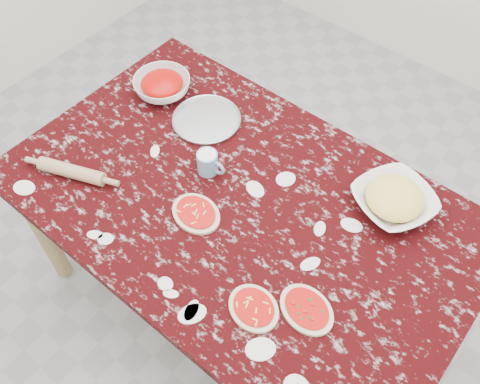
% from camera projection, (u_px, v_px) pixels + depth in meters
% --- Properties ---
extents(ground, '(4.00, 4.00, 0.00)m').
position_uv_depth(ground, '(240.00, 297.00, 2.36)').
color(ground, gray).
extents(worktable, '(1.60, 1.00, 0.75)m').
position_uv_depth(worktable, '(240.00, 215.00, 1.83)').
color(worktable, black).
rests_on(worktable, ground).
extents(pizza_tray, '(0.34, 0.34, 0.01)m').
position_uv_depth(pizza_tray, '(207.00, 120.00, 1.99)').
color(pizza_tray, '#B2B2B7').
rests_on(pizza_tray, worktable).
extents(sauce_bowl, '(0.30, 0.30, 0.07)m').
position_uv_depth(sauce_bowl, '(162.00, 86.00, 2.06)').
color(sauce_bowl, white).
rests_on(sauce_bowl, worktable).
extents(cheese_bowl, '(0.34, 0.34, 0.06)m').
position_uv_depth(cheese_bowl, '(393.00, 201.00, 1.72)').
color(cheese_bowl, white).
rests_on(cheese_bowl, worktable).
extents(flour_mug, '(0.11, 0.07, 0.09)m').
position_uv_depth(flour_mug, '(208.00, 163.00, 1.81)').
color(flour_mug, '#6F99B7').
rests_on(flour_mug, worktable).
extents(pizza_left, '(0.20, 0.16, 0.02)m').
position_uv_depth(pizza_left, '(196.00, 213.00, 1.72)').
color(pizza_left, beige).
rests_on(pizza_left, worktable).
extents(pizza_mid, '(0.19, 0.16, 0.02)m').
position_uv_depth(pizza_mid, '(254.00, 308.00, 1.52)').
color(pizza_mid, beige).
rests_on(pizza_mid, worktable).
extents(pizza_right, '(0.20, 0.17, 0.02)m').
position_uv_depth(pizza_right, '(307.00, 309.00, 1.52)').
color(pizza_right, beige).
rests_on(pizza_right, worktable).
extents(rolling_pin, '(0.25, 0.14, 0.05)m').
position_uv_depth(rolling_pin, '(72.00, 171.00, 1.81)').
color(rolling_pin, tan).
rests_on(rolling_pin, worktable).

